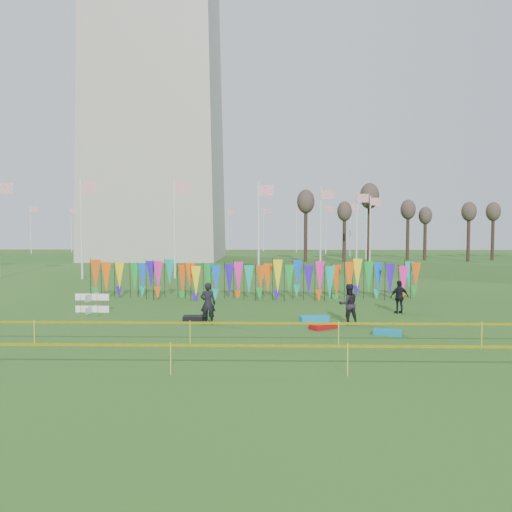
{
  "coord_description": "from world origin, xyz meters",
  "views": [
    {
      "loc": [
        0.78,
        -19.24,
        3.93
      ],
      "look_at": [
        0.19,
        6.0,
        2.6
      ],
      "focal_mm": 35.0,
      "sensor_mm": 36.0,
      "label": 1
    }
  ],
  "objects_px": {
    "box_kite": "(92,303)",
    "kite_bag_teal": "(388,332)",
    "kite_bag_red": "(323,326)",
    "kite_bag_turquoise": "(314,319)",
    "person_left": "(208,303)",
    "person_mid": "(348,304)",
    "kite_bag_black": "(195,319)",
    "person_right": "(399,297)"
  },
  "relations": [
    {
      "from": "person_mid",
      "to": "kite_bag_turquoise",
      "type": "distance_m",
      "value": 1.64
    },
    {
      "from": "box_kite",
      "to": "person_right",
      "type": "bearing_deg",
      "value": 0.57
    },
    {
      "from": "kite_bag_red",
      "to": "person_right",
      "type": "bearing_deg",
      "value": 43.47
    },
    {
      "from": "kite_bag_red",
      "to": "kite_bag_black",
      "type": "bearing_deg",
      "value": 164.04
    },
    {
      "from": "kite_bag_turquoise",
      "to": "kite_bag_red",
      "type": "distance_m",
      "value": 1.56
    },
    {
      "from": "box_kite",
      "to": "person_mid",
      "type": "relative_size",
      "value": 0.54
    },
    {
      "from": "kite_bag_turquoise",
      "to": "person_left",
      "type": "bearing_deg",
      "value": -171.66
    },
    {
      "from": "kite_bag_teal",
      "to": "kite_bag_turquoise",
      "type": "bearing_deg",
      "value": 133.55
    },
    {
      "from": "person_left",
      "to": "kite_bag_teal",
      "type": "bearing_deg",
      "value": 166.69
    },
    {
      "from": "kite_bag_turquoise",
      "to": "kite_bag_black",
      "type": "relative_size",
      "value": 1.16
    },
    {
      "from": "box_kite",
      "to": "kite_bag_turquoise",
      "type": "relative_size",
      "value": 0.77
    },
    {
      "from": "box_kite",
      "to": "kite_bag_black",
      "type": "xyz_separation_m",
      "value": [
        5.22,
        -2.12,
        -0.34
      ]
    },
    {
      "from": "box_kite",
      "to": "kite_bag_black",
      "type": "relative_size",
      "value": 0.89
    },
    {
      "from": "person_left",
      "to": "kite_bag_turquoise",
      "type": "distance_m",
      "value": 4.59
    },
    {
      "from": "person_mid",
      "to": "kite_bag_teal",
      "type": "bearing_deg",
      "value": 109.06
    },
    {
      "from": "person_right",
      "to": "kite_bag_red",
      "type": "relative_size",
      "value": 1.43
    },
    {
      "from": "person_left",
      "to": "person_mid",
      "type": "relative_size",
      "value": 1.03
    },
    {
      "from": "box_kite",
      "to": "kite_bag_red",
      "type": "relative_size",
      "value": 0.84
    },
    {
      "from": "kite_bag_turquoise",
      "to": "kite_bag_black",
      "type": "distance_m",
      "value": 5.11
    },
    {
      "from": "person_left",
      "to": "box_kite",
      "type": "bearing_deg",
      "value": -22.82
    },
    {
      "from": "kite_bag_red",
      "to": "kite_bag_black",
      "type": "relative_size",
      "value": 1.06
    },
    {
      "from": "person_right",
      "to": "kite_bag_red",
      "type": "distance_m",
      "value": 5.55
    },
    {
      "from": "kite_bag_black",
      "to": "kite_bag_red",
      "type": "bearing_deg",
      "value": -15.96
    },
    {
      "from": "kite_bag_turquoise",
      "to": "kite_bag_red",
      "type": "xyz_separation_m",
      "value": [
        0.21,
        -1.54,
        -0.02
      ]
    },
    {
      "from": "box_kite",
      "to": "person_mid",
      "type": "xyz_separation_m",
      "value": [
        11.68,
        -2.66,
        0.39
      ]
    },
    {
      "from": "kite_bag_teal",
      "to": "person_mid",
      "type": "bearing_deg",
      "value": 118.81
    },
    {
      "from": "kite_bag_turquoise",
      "to": "box_kite",
      "type": "bearing_deg",
      "value": 168.49
    },
    {
      "from": "box_kite",
      "to": "kite_bag_teal",
      "type": "height_order",
      "value": "box_kite"
    },
    {
      "from": "kite_bag_teal",
      "to": "person_left",
      "type": "bearing_deg",
      "value": 164.25
    },
    {
      "from": "box_kite",
      "to": "kite_bag_turquoise",
      "type": "xyz_separation_m",
      "value": [
        10.32,
        -2.1,
        -0.34
      ]
    },
    {
      "from": "box_kite",
      "to": "kite_bag_turquoise",
      "type": "distance_m",
      "value": 10.54
    },
    {
      "from": "person_right",
      "to": "kite_bag_black",
      "type": "relative_size",
      "value": 1.51
    },
    {
      "from": "box_kite",
      "to": "person_right",
      "type": "xyz_separation_m",
      "value": [
        14.53,
        0.14,
        0.32
      ]
    },
    {
      "from": "person_left",
      "to": "person_mid",
      "type": "height_order",
      "value": "person_left"
    },
    {
      "from": "person_mid",
      "to": "kite_bag_red",
      "type": "xyz_separation_m",
      "value": [
        -1.15,
        -0.98,
        -0.75
      ]
    },
    {
      "from": "person_mid",
      "to": "kite_bag_black",
      "type": "distance_m",
      "value": 6.53
    },
    {
      "from": "person_left",
      "to": "kite_bag_red",
      "type": "relative_size",
      "value": 1.6
    },
    {
      "from": "kite_bag_turquoise",
      "to": "kite_bag_teal",
      "type": "bearing_deg",
      "value": -46.45
    },
    {
      "from": "person_left",
      "to": "kite_bag_turquoise",
      "type": "relative_size",
      "value": 1.47
    },
    {
      "from": "kite_bag_red",
      "to": "kite_bag_teal",
      "type": "xyz_separation_m",
      "value": [
        2.28,
        -1.08,
        -0.0
      ]
    },
    {
      "from": "person_mid",
      "to": "kite_bag_turquoise",
      "type": "relative_size",
      "value": 1.42
    },
    {
      "from": "box_kite",
      "to": "kite_bag_red",
      "type": "height_order",
      "value": "box_kite"
    }
  ]
}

